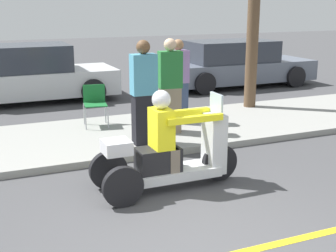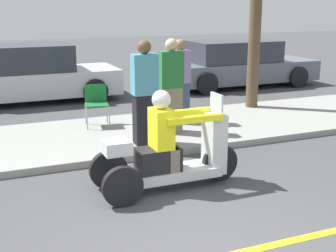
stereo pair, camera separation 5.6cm
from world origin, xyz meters
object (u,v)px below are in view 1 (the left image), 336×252
Objects in this scene: motorcycle_trike at (169,154)px; spectator_with_child at (178,83)px; spectator_end_of_line at (144,95)px; folding_chair_set_back at (95,101)px; parked_car_lot_left at (235,65)px; spectator_by_tree at (170,88)px; parked_car_lot_far at (29,75)px; tree_trunk at (252,46)px.

spectator_with_child is (1.48, 2.97, 0.44)m from motorcycle_trike.
folding_chair_set_back is (-0.47, 1.59, -0.38)m from spectator_end_of_line.
folding_chair_set_back is 6.31m from parked_car_lot_left.
spectator_end_of_line is 1.65m from spectator_with_child.
motorcycle_trike is 2.58m from spectator_by_tree.
parked_car_lot_far is (-1.03, 6.92, 0.19)m from motorcycle_trike.
tree_trunk reaches higher than folding_chair_set_back.
tree_trunk is at bearing 3.85° from folding_chair_set_back.
parked_car_lot_left is at bearing 52.79° from motorcycle_trike.
tree_trunk is at bearing -34.53° from parked_car_lot_far.
motorcycle_trike is 1.20× the size of spectator_by_tree.
tree_trunk reaches higher than parked_car_lot_left.
tree_trunk is at bearing -114.95° from parked_car_lot_left.
motorcycle_trike is 2.62× the size of folding_chair_set_back.
spectator_with_child is at bearing 54.72° from spectator_by_tree.
spectator_end_of_line is at bearing 80.45° from motorcycle_trike.
parked_car_lot_far reaches higher than folding_chair_set_back.
spectator_end_of_line is 1.70m from folding_chair_set_back.
spectator_with_child is 2.41m from tree_trunk.
tree_trunk is (2.22, 0.70, 0.62)m from spectator_with_child.
motorcycle_trike is 5.31m from tree_trunk.
spectator_with_child reaches higher than motorcycle_trike.
parked_car_lot_far is 0.90× the size of parked_car_lot_left.
parked_car_lot_left is at bearing 47.26° from spectator_by_tree.
parked_car_lot_far is 1.51× the size of tree_trunk.
motorcycle_trike is at bearing -81.55° from parked_car_lot_far.
tree_trunk is (-1.45, -3.12, 0.90)m from parked_car_lot_left.
parked_car_lot_far is at bearing 104.61° from spectator_end_of_line.
spectator_by_tree reaches higher than folding_chair_set_back.
folding_chair_set_back is (-1.19, 1.09, -0.36)m from spectator_by_tree.
spectator_by_tree is at bearing -132.74° from parked_car_lot_left.
spectator_with_child is (1.18, 1.16, -0.05)m from spectator_end_of_line.
parked_car_lot_far is (-2.05, 4.60, -0.28)m from spectator_by_tree.
spectator_end_of_line is 0.63× the size of tree_trunk.
folding_chair_set_back is at bearing -176.15° from tree_trunk.
spectator_by_tree reaches higher than parked_car_lot_left.
spectator_end_of_line is 2.23× the size of folding_chair_set_back.
tree_trunk reaches higher than spectator_end_of_line.
spectator_by_tree is 0.98× the size of spectator_end_of_line.
parked_car_lot_left is (4.85, 4.98, -0.33)m from spectator_end_of_line.
spectator_by_tree is 3.05m from tree_trunk.
spectator_by_tree is (1.02, 2.32, 0.48)m from motorcycle_trike.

